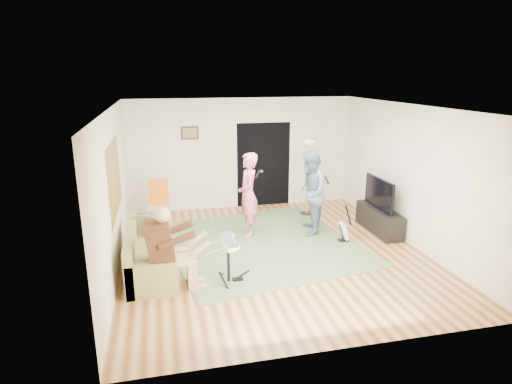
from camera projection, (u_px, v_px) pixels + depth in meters
floor at (273, 253)px, 8.05m from camera, size 6.00×6.00×0.00m
walls at (274, 183)px, 7.69m from camera, size 5.50×6.00×2.70m
ceiling at (275, 107)px, 7.32m from camera, size 6.00×6.00×0.00m
window_blinds at (114, 178)px, 7.23m from camera, size 0.00×2.05×2.05m
doorway at (264, 165)px, 10.69m from camera, size 2.10×0.00×2.10m
picture_frame at (190, 133)px, 10.08m from camera, size 0.42×0.03×0.32m
area_rug at (261, 243)px, 8.48m from camera, size 4.05×4.23×0.02m
sofa at (147, 258)px, 7.20m from camera, size 0.78×1.90×0.77m
drummer at (172, 257)px, 6.60m from camera, size 0.86×0.48×1.33m
drum_kit at (229, 263)px, 6.84m from camera, size 0.41×0.73×0.75m
singer at (248, 195)px, 8.72m from camera, size 0.48×0.67×1.73m
microphone at (258, 174)px, 8.65m from camera, size 0.06×0.06×0.24m
guitarist at (309, 193)px, 8.80m from camera, size 0.87×1.00×1.75m
guitar_held at (319, 178)px, 8.76m from camera, size 0.27×0.61×0.26m
guitar_spare at (344, 231)px, 8.54m from camera, size 0.27×0.25×0.76m
torchiere_lamp at (308, 165)px, 9.94m from camera, size 0.31×0.31×1.76m
dining_chair at (159, 212)px, 9.25m from camera, size 0.47×0.49×1.05m
tv_cabinet at (379, 220)px, 9.09m from camera, size 0.40×1.40×0.50m
television at (379, 193)px, 8.91m from camera, size 0.06×1.10×0.63m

